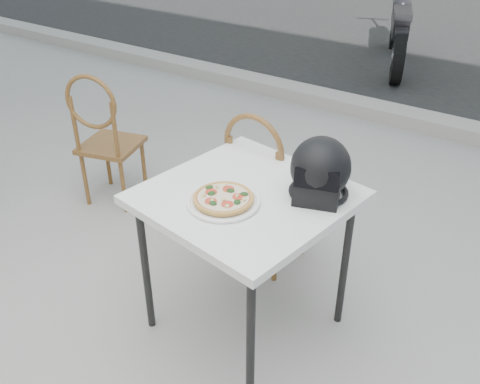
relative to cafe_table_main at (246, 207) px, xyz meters
The scene contains 9 objects.
ground 0.72m from the cafe_table_main, 121.80° to the right, with size 80.00×80.00×0.00m, color #9D9995.
curb 2.91m from the cafe_table_main, 91.98° to the left, with size 30.00×0.25×0.12m, color gray.
cafe_table_main is the anchor object (origin of this frame).
plate 0.15m from the cafe_table_main, 105.17° to the right, with size 0.35×0.35×0.02m.
pizza 0.16m from the cafe_table_main, 105.20° to the right, with size 0.33×0.33×0.03m.
helmet 0.36m from the cafe_table_main, 31.04° to the left, with size 0.33×0.33×0.27m.
cafe_chair_main 0.51m from the cafe_table_main, 112.79° to the left, with size 0.39×0.39×0.96m.
cafe_chair_side 1.46m from the cafe_table_main, 162.11° to the left, with size 0.44×0.44×0.94m.
motorcycle 4.48m from the cafe_table_main, 100.53° to the left, with size 0.77×1.77×0.92m.
Camera 1 is at (1.17, -1.49, 1.98)m, focal length 40.00 mm.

